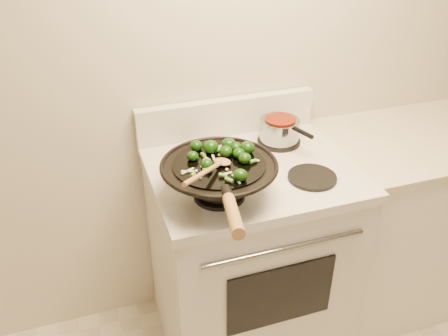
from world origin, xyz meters
name	(u,v)px	position (x,y,z in m)	size (l,w,h in m)	color
stove	(248,255)	(-0.11, 1.17, 0.47)	(0.78, 0.67, 1.08)	silver
counter_unit	(397,220)	(0.68, 1.20, 0.46)	(0.89, 0.62, 0.91)	white
wok	(219,178)	(-0.29, 1.02, 1.00)	(0.40, 0.66, 0.21)	black
stirfry	(225,153)	(-0.25, 1.05, 1.07)	(0.28, 0.29, 0.05)	black
wooden_spoon	(212,168)	(-0.33, 0.96, 1.08)	(0.22, 0.22, 0.07)	olive
saucepan	(280,130)	(0.07, 1.32, 0.98)	(0.16, 0.26, 0.10)	gray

